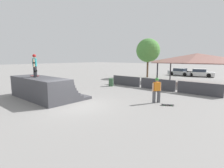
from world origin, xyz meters
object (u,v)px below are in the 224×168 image
object	(u,v)px
tree_beside_pavilion	(148,50)
trash_bin	(111,82)
parked_car_silver	(180,72)
parked_car_white	(200,73)
skateboard_on_deck	(35,76)
skateboard_on_ground	(167,105)
skater_on_deck	(35,64)
bystander_walking	(157,88)

from	to	relation	value
tree_beside_pavilion	trash_bin	bearing A→B (deg)	-82.35
tree_beside_pavilion	parked_car_silver	bearing A→B (deg)	65.81
parked_car_white	skateboard_on_deck	bearing A→B (deg)	-112.44
skateboard_on_ground	tree_beside_pavilion	xyz separation A→B (m)	(-9.37, 13.73, 4.14)
skateboard_on_deck	trash_bin	distance (m)	8.12
parked_car_silver	skateboard_on_deck	bearing A→B (deg)	-86.01
skater_on_deck	trash_bin	bearing A→B (deg)	123.03
skater_on_deck	bystander_walking	size ratio (longest dim) A/B	0.99
parked_car_silver	bystander_walking	bearing A→B (deg)	-64.76
trash_bin	parked_car_white	world-z (taller)	parked_car_white
skateboard_on_deck	bystander_walking	size ratio (longest dim) A/B	0.46
skateboard_on_deck	parked_car_white	world-z (taller)	skateboard_on_deck
skateboard_on_ground	parked_car_silver	distance (m)	21.14
skater_on_deck	bystander_walking	world-z (taller)	skater_on_deck
skater_on_deck	parked_car_silver	world-z (taller)	skater_on_deck
skateboard_on_deck	trash_bin	world-z (taller)	skateboard_on_deck
parked_car_silver	skateboard_on_ground	bearing A→B (deg)	-62.58
skateboard_on_deck	parked_car_silver	bearing A→B (deg)	67.67
skater_on_deck	parked_car_silver	xyz separation A→B (m)	(1.96, 24.71, -2.02)
skateboard_on_ground	trash_bin	xyz separation A→B (m)	(-8.00, 3.51, 0.37)
trash_bin	parked_car_white	xyz separation A→B (m)	(4.58, 16.91, 0.18)
skateboard_on_deck	tree_beside_pavilion	size ratio (longest dim) A/B	0.13
trash_bin	skateboard_on_deck	bearing A→B (deg)	-96.27
skater_on_deck	skateboard_on_deck	world-z (taller)	skater_on_deck
skater_on_deck	parked_car_white	world-z (taller)	skater_on_deck
skateboard_on_deck	parked_car_silver	xyz separation A→B (m)	(2.37, 24.57, -1.09)
skater_on_deck	bystander_walking	distance (m)	9.11
skateboard_on_deck	parked_car_white	distance (m)	25.50
skateboard_on_deck	trash_bin	xyz separation A→B (m)	(0.88, 7.98, -1.26)
skateboard_on_ground	parked_car_silver	world-z (taller)	parked_car_silver
bystander_walking	parked_car_white	xyz separation A→B (m)	(-2.52, 20.21, -0.42)
tree_beside_pavilion	parked_car_white	bearing A→B (deg)	48.39
skateboard_on_ground	trash_bin	world-z (taller)	trash_bin
bystander_walking	parked_car_silver	xyz separation A→B (m)	(-5.61, 19.89, -0.42)
tree_beside_pavilion	skater_on_deck	bearing A→B (deg)	-87.17
skateboard_on_deck	tree_beside_pavilion	bearing A→B (deg)	74.73
skateboard_on_deck	skateboard_on_ground	xyz separation A→B (m)	(8.88, 4.46, -1.63)
bystander_walking	trash_bin	world-z (taller)	bystander_walking
parked_car_silver	skater_on_deck	bearing A→B (deg)	-85.04
trash_bin	skateboard_on_ground	bearing A→B (deg)	-23.71
skater_on_deck	skateboard_on_deck	xyz separation A→B (m)	(-0.41, 0.14, -0.93)
bystander_walking	parked_car_silver	bearing A→B (deg)	-133.09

